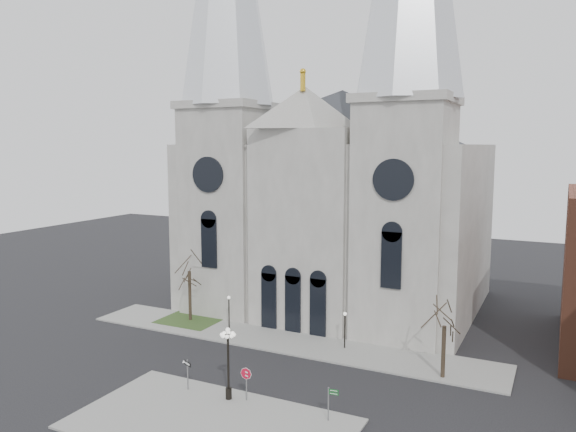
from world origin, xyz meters
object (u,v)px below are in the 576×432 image
at_px(stop_sign, 246,377).
at_px(one_way_sign, 188,369).
at_px(street_name_sign, 330,401).
at_px(globe_lamp, 228,354).

height_order(stop_sign, one_way_sign, stop_sign).
height_order(stop_sign, street_name_sign, stop_sign).
distance_m(stop_sign, street_name_sign, 6.35).
xyz_separation_m(stop_sign, street_name_sign, (6.33, -0.14, -0.39)).
bearing_deg(one_way_sign, street_name_sign, 24.68).
bearing_deg(stop_sign, street_name_sign, 18.79).
bearing_deg(one_way_sign, globe_lamp, 23.54).
relative_size(globe_lamp, street_name_sign, 2.32).
xyz_separation_m(globe_lamp, street_name_sign, (7.58, 0.23, -1.94)).
relative_size(stop_sign, one_way_sign, 1.06).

